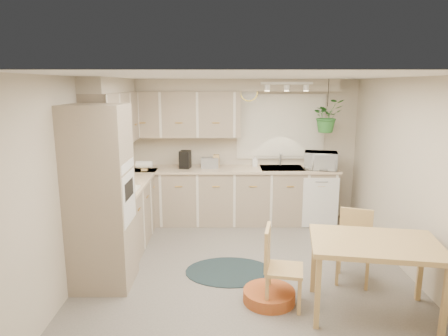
{
  "coord_description": "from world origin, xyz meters",
  "views": [
    {
      "loc": [
        -0.29,
        -4.73,
        2.3
      ],
      "look_at": [
        -0.27,
        0.55,
        1.2
      ],
      "focal_mm": 32.0,
      "sensor_mm": 36.0,
      "label": 1
    }
  ],
  "objects_px": {
    "dining_table": "(372,278)",
    "pet_bed": "(269,296)",
    "chair_back": "(354,248)",
    "microwave": "(321,159)",
    "chair_left": "(284,267)",
    "braided_rug": "(230,272)"
  },
  "relations": [
    {
      "from": "dining_table",
      "to": "pet_bed",
      "type": "xyz_separation_m",
      "value": [
        -1.01,
        0.23,
        -0.33
      ]
    },
    {
      "from": "chair_back",
      "to": "pet_bed",
      "type": "xyz_separation_m",
      "value": [
        -1.04,
        -0.45,
        -0.36
      ]
    },
    {
      "from": "dining_table",
      "to": "microwave",
      "type": "height_order",
      "value": "microwave"
    },
    {
      "from": "dining_table",
      "to": "pet_bed",
      "type": "bearing_deg",
      "value": 167.47
    },
    {
      "from": "dining_table",
      "to": "microwave",
      "type": "xyz_separation_m",
      "value": [
        0.09,
        2.71,
        0.73
      ]
    },
    {
      "from": "microwave",
      "to": "pet_bed",
      "type": "bearing_deg",
      "value": -101.52
    },
    {
      "from": "pet_bed",
      "to": "microwave",
      "type": "height_order",
      "value": "microwave"
    },
    {
      "from": "chair_left",
      "to": "chair_back",
      "type": "relative_size",
      "value": 1.01
    },
    {
      "from": "braided_rug",
      "to": "microwave",
      "type": "relative_size",
      "value": 2.12
    },
    {
      "from": "braided_rug",
      "to": "pet_bed",
      "type": "relative_size",
      "value": 1.98
    },
    {
      "from": "pet_bed",
      "to": "microwave",
      "type": "bearing_deg",
      "value": 66.02
    },
    {
      "from": "chair_left",
      "to": "braided_rug",
      "type": "xyz_separation_m",
      "value": [
        -0.56,
        0.76,
        -0.42
      ]
    },
    {
      "from": "chair_left",
      "to": "chair_back",
      "type": "height_order",
      "value": "chair_left"
    },
    {
      "from": "chair_left",
      "to": "braided_rug",
      "type": "distance_m",
      "value": 1.03
    },
    {
      "from": "chair_left",
      "to": "pet_bed",
      "type": "xyz_separation_m",
      "value": [
        -0.15,
        0.06,
        -0.36
      ]
    },
    {
      "from": "dining_table",
      "to": "microwave",
      "type": "bearing_deg",
      "value": 88.04
    },
    {
      "from": "chair_left",
      "to": "pet_bed",
      "type": "height_order",
      "value": "chair_left"
    },
    {
      "from": "dining_table",
      "to": "chair_back",
      "type": "xyz_separation_m",
      "value": [
        0.03,
        0.68,
        0.03
      ]
    },
    {
      "from": "chair_left",
      "to": "chair_back",
      "type": "xyz_separation_m",
      "value": [
        0.9,
        0.52,
        -0.0
      ]
    },
    {
      "from": "chair_back",
      "to": "braided_rug",
      "type": "relative_size",
      "value": 0.76
    },
    {
      "from": "braided_rug",
      "to": "pet_bed",
      "type": "distance_m",
      "value": 0.81
    },
    {
      "from": "chair_left",
      "to": "chair_back",
      "type": "bearing_deg",
      "value": 130.95
    }
  ]
}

